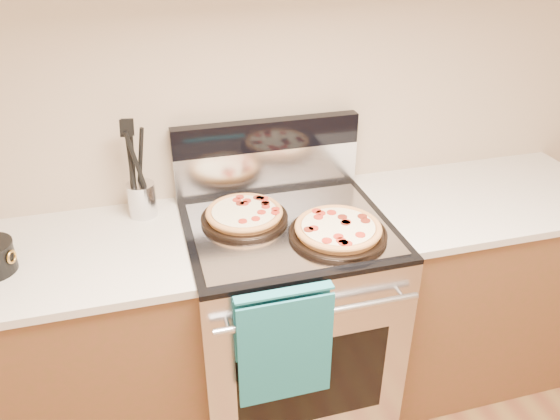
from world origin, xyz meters
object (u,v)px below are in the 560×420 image
object	(u,v)px
range_body	(287,322)
utensil_crock	(142,199)
pepperoni_pizza_back	(244,215)
pepperoni_pizza_front	(338,230)

from	to	relation	value
range_body	utensil_crock	bearing A→B (deg)	154.89
range_body	pepperoni_pizza_back	distance (m)	0.52
range_body	pepperoni_pizza_front	bearing A→B (deg)	-41.19
pepperoni_pizza_back	utensil_crock	bearing A→B (deg)	154.89
range_body	pepperoni_pizza_back	xyz separation A→B (m)	(-0.15, 0.07, 0.50)
pepperoni_pizza_back	pepperoni_pizza_front	bearing A→B (deg)	-33.87
pepperoni_pizza_front	pepperoni_pizza_back	bearing A→B (deg)	146.13
pepperoni_pizza_back	range_body	bearing A→B (deg)	-25.11
pepperoni_pizza_front	utensil_crock	distance (m)	0.76
utensil_crock	range_body	bearing A→B (deg)	-25.11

